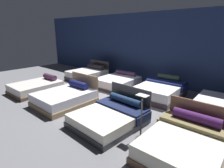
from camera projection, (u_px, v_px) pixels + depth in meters
The scene contains 11 objects.
ground_plane at pixel (112, 102), 6.93m from camera, with size 18.00×18.00×0.02m, color slate.
showroom_back_wall at pixel (158, 49), 8.85m from camera, with size 18.00×0.06×3.50m, color navy.
bed_0 at pixel (37, 87), 8.00m from camera, with size 1.54×2.05×0.67m.
bed_1 at pixel (66, 97), 6.65m from camera, with size 1.61×2.01×0.97m.
bed_2 at pixel (111, 116), 5.23m from camera, with size 1.74×2.01×0.96m.
bed_3 at pixel (185, 144), 3.89m from camera, with size 1.68×1.95×0.98m.
bed_4 at pixel (88, 74), 10.09m from camera, with size 1.63×1.96×0.93m.
bed_5 at pixel (118, 82), 8.70m from camera, with size 1.74×2.02×0.66m.
bed_6 at pixel (160, 91), 7.31m from camera, with size 1.69×2.14×0.82m.
bed_7 at pixel (218, 107), 5.95m from camera, with size 1.55×2.10×0.42m.
price_sign at pixel (141, 122), 4.43m from camera, with size 0.28×0.24×1.17m.
Camera 1 is at (4.29, -4.81, 2.61)m, focal length 29.02 mm.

